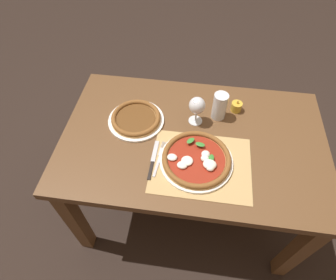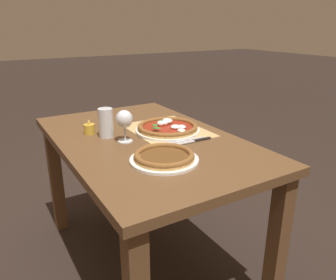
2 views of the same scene
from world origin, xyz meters
name	(u,v)px [view 2 (image 2 of 2)]	position (x,y,z in m)	size (l,w,h in m)	color
ground_plane	(149,260)	(0.00, 0.00, 0.00)	(24.00, 24.00, 0.00)	black
dining_table	(146,159)	(0.00, 0.00, 0.63)	(1.29, 0.80, 0.74)	brown
paper_placemat	(167,130)	(0.05, -0.15, 0.74)	(0.45, 0.35, 0.00)	tan
pizza_near	(168,128)	(0.02, -0.14, 0.76)	(0.33, 0.33, 0.05)	white
pizza_far	(164,157)	(-0.30, 0.07, 0.76)	(0.28, 0.28, 0.04)	white
wine_glass	(124,120)	(0.00, 0.11, 0.85)	(0.08, 0.08, 0.16)	silver
pint_glass	(106,123)	(0.11, 0.16, 0.81)	(0.07, 0.07, 0.15)	silver
fork	(187,140)	(-0.15, -0.15, 0.75)	(0.04, 0.20, 0.00)	#B7B7BC
knife	(192,141)	(-0.17, -0.16, 0.75)	(0.02, 0.22, 0.01)	black
votive_candle	(89,129)	(0.20, 0.22, 0.76)	(0.06, 0.06, 0.07)	gold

